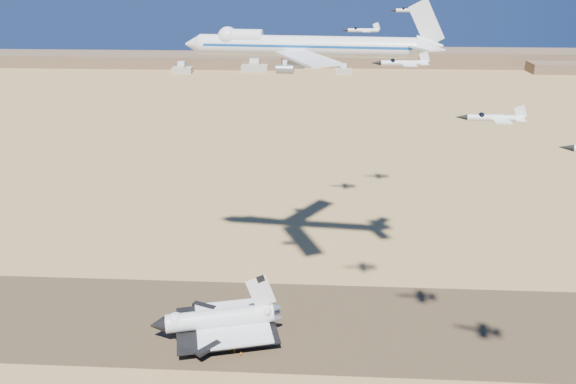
# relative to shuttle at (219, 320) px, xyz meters

# --- Properties ---
(ground) EXTENTS (1200.00, 1200.00, 0.00)m
(ground) POSITION_rel_shuttle_xyz_m (17.07, 7.32, -5.51)
(ground) COLOR tan
(ground) RESTS_ON ground
(runway) EXTENTS (600.00, 50.00, 0.06)m
(runway) POSITION_rel_shuttle_xyz_m (17.07, 7.32, -5.48)
(runway) COLOR #4C3E26
(runway) RESTS_ON ground
(ridgeline) EXTENTS (960.00, 90.00, 18.00)m
(ridgeline) POSITION_rel_shuttle_xyz_m (82.39, 534.62, 2.12)
(ridgeline) COLOR #7F5F46
(ridgeline) RESTS_ON ground
(hangars) EXTENTS (200.50, 29.50, 30.00)m
(hangars) POSITION_rel_shuttle_xyz_m (-46.93, 485.75, -0.68)
(hangars) COLOR #B9B2A4
(hangars) RESTS_ON ground
(shuttle) EXTENTS (41.81, 32.04, 20.50)m
(shuttle) POSITION_rel_shuttle_xyz_m (0.00, 0.00, 0.00)
(shuttle) COLOR white
(shuttle) RESTS_ON runway
(carrier_747) EXTENTS (80.71, 62.23, 20.08)m
(carrier_747) POSITION_rel_shuttle_xyz_m (23.79, 29.37, 81.99)
(carrier_747) COLOR white
(crew_a) EXTENTS (0.55, 0.70, 1.71)m
(crew_a) POSITION_rel_shuttle_xyz_m (8.35, -10.61, -4.60)
(crew_a) COLOR orange
(crew_a) RESTS_ON runway
(crew_b) EXTENTS (0.64, 0.85, 1.56)m
(crew_b) POSITION_rel_shuttle_xyz_m (6.09, -8.84, -4.67)
(crew_b) COLOR orange
(crew_b) RESTS_ON runway
(crew_c) EXTENTS (1.03, 0.96, 1.60)m
(crew_c) POSITION_rel_shuttle_xyz_m (8.60, -6.26, -4.65)
(crew_c) COLOR orange
(crew_c) RESTS_ON runway
(chase_jet_a) EXTENTS (14.08, 7.51, 3.51)m
(chase_jet_a) POSITION_rel_shuttle_xyz_m (50.44, -11.06, 83.34)
(chase_jet_a) COLOR white
(chase_jet_b) EXTENTS (15.49, 8.29, 3.86)m
(chase_jet_b) POSITION_rel_shuttle_xyz_m (69.39, -24.99, 73.60)
(chase_jet_b) COLOR white
(chase_jet_d) EXTENTS (15.02, 8.02, 3.74)m
(chase_jet_d) POSITION_rel_shuttle_xyz_m (46.81, 78.35, 82.00)
(chase_jet_d) COLOR white
(chase_jet_e) EXTENTS (15.00, 7.96, 3.74)m
(chase_jet_e) POSITION_rel_shuttle_xyz_m (66.47, 90.82, 88.64)
(chase_jet_e) COLOR white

